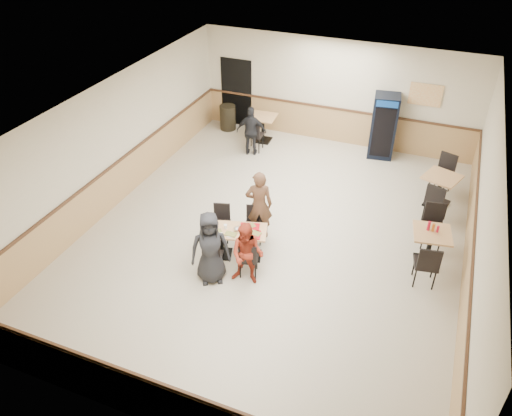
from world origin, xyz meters
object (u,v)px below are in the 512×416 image
at_px(diner_woman_right, 247,254).
at_px(side_table_near, 430,243).
at_px(pepsi_cooler, 383,126).
at_px(diner_man_opposite, 259,205).
at_px(side_table_far, 440,186).
at_px(diner_woman_left, 210,248).
at_px(trash_bin, 228,117).
at_px(main_table, 236,239).
at_px(back_table, 263,124).
at_px(lone_diner, 251,131).

height_order(diner_woman_right, side_table_near, diner_woman_right).
bearing_deg(side_table_near, pepsi_cooler, 111.99).
bearing_deg(diner_man_opposite, side_table_far, -163.77).
relative_size(diner_woman_left, trash_bin, 2.04).
relative_size(diner_man_opposite, side_table_far, 1.66).
bearing_deg(main_table, back_table, 88.81).
bearing_deg(lone_diner, diner_woman_right, 97.67).
bearing_deg(diner_man_opposite, diner_woman_left, 57.65).
relative_size(main_table, pepsi_cooler, 0.77).
bearing_deg(main_table, side_table_far, 27.01).
relative_size(diner_woman_right, back_table, 1.72).
distance_m(main_table, back_table, 5.38).
relative_size(diner_woman_left, pepsi_cooler, 0.87).
distance_m(main_table, diner_man_opposite, 0.93).
bearing_deg(diner_woman_left, diner_man_opposite, 47.83).
height_order(diner_man_opposite, trash_bin, diner_man_opposite).
distance_m(diner_man_opposite, back_table, 4.64).
bearing_deg(main_table, diner_woman_left, -117.90).
bearing_deg(pepsi_cooler, side_table_far, -57.78).
bearing_deg(diner_woman_left, lone_diner, 72.93).
xyz_separation_m(diner_man_opposite, pepsi_cooler, (1.81, 4.74, 0.09)).
bearing_deg(pepsi_cooler, side_table_near, -76.18).
bearing_deg(side_table_near, lone_diner, 149.37).
xyz_separation_m(lone_diner, side_table_near, (5.16, -3.05, -0.18)).
distance_m(main_table, pepsi_cooler, 5.94).
relative_size(main_table, side_table_near, 1.62).
distance_m(diner_woman_right, side_table_near, 3.73).
distance_m(main_table, diner_woman_right, 0.85).
distance_m(diner_woman_right, back_table, 6.14).
height_order(side_table_far, trash_bin, side_table_far).
height_order(main_table, lone_diner, lone_diner).
bearing_deg(pepsi_cooler, diner_woman_right, -111.42).
relative_size(side_table_far, back_table, 1.23).
relative_size(pepsi_cooler, trash_bin, 2.33).
bearing_deg(diner_woman_right, diner_man_opposite, 97.28).
bearing_deg(pepsi_cooler, back_table, 178.42).
bearing_deg(side_table_near, back_table, 142.57).
xyz_separation_m(diner_woman_right, pepsi_cooler, (1.47, 6.22, 0.22)).
bearing_deg(trash_bin, side_table_near, -33.63).
distance_m(diner_woman_left, trash_bin, 6.89).
bearing_deg(main_table, trash_bin, 99.68).
bearing_deg(back_table, diner_woman_right, -71.60).
bearing_deg(lone_diner, back_table, -103.78).
bearing_deg(pepsi_cooler, trash_bin, 172.35).
height_order(side_table_near, trash_bin, side_table_near).
bearing_deg(pepsi_cooler, lone_diner, -167.47).
distance_m(main_table, lone_diner, 4.54).
relative_size(back_table, pepsi_cooler, 0.44).
bearing_deg(diner_woman_right, lone_diner, 105.56).
height_order(diner_man_opposite, pepsi_cooler, pepsi_cooler).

